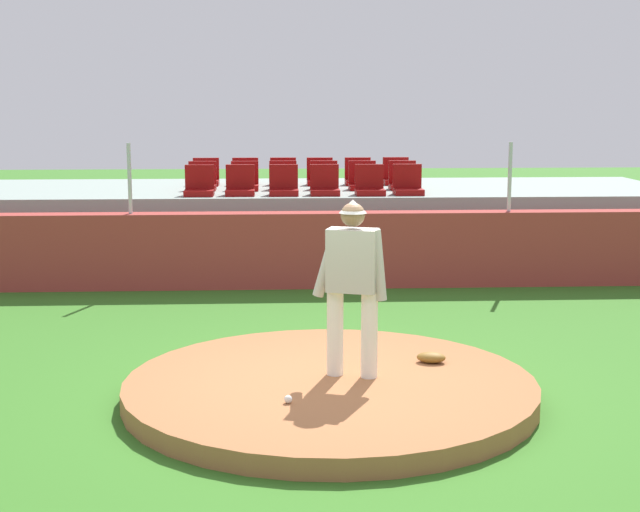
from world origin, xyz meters
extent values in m
plane|color=#326D20|center=(0.00, 0.00, 0.00)|extent=(60.00, 60.00, 0.00)
cylinder|color=#9F633B|center=(0.00, 0.00, 0.10)|extent=(4.03, 4.03, 0.19)
cylinder|color=white|center=(0.06, 0.18, 0.62)|extent=(0.16, 0.16, 0.85)
cylinder|color=white|center=(0.39, 0.07, 0.62)|extent=(0.16, 0.16, 0.85)
cube|color=#B7B2A8|center=(0.22, 0.12, 1.35)|extent=(0.54, 0.39, 0.62)
cylinder|color=#B7B2A8|center=(-0.02, 0.20, 1.32)|extent=(0.31, 0.19, 0.69)
cylinder|color=#B7B2A8|center=(0.47, 0.05, 1.32)|extent=(0.20, 0.16, 0.70)
sphere|color=#8C6647|center=(0.22, 0.12, 1.80)|extent=(0.24, 0.24, 0.24)
cone|color=#B7B2A8|center=(0.22, 0.12, 1.88)|extent=(0.34, 0.34, 0.13)
sphere|color=white|center=(-0.42, -0.68, 0.23)|extent=(0.07, 0.07, 0.07)
ellipsoid|color=brown|center=(1.09, 0.54, 0.25)|extent=(0.34, 0.27, 0.11)
cube|color=#9E3631|center=(0.00, 5.48, 0.58)|extent=(15.07, 0.40, 1.17)
cylinder|color=silver|center=(-2.71, 5.48, 1.70)|extent=(0.06, 0.06, 1.07)
cylinder|color=silver|center=(3.12, 5.48, 1.70)|extent=(0.06, 0.06, 1.07)
cube|color=gray|center=(0.00, 8.07, 0.66)|extent=(13.23, 3.76, 1.31)
cube|color=maroon|center=(-1.75, 6.65, 1.36)|extent=(0.48, 0.44, 0.10)
cube|color=maroon|center=(-1.75, 6.83, 1.61)|extent=(0.48, 0.08, 0.40)
cube|color=maroon|center=(-1.08, 6.67, 1.36)|extent=(0.48, 0.44, 0.10)
cube|color=maroon|center=(-1.08, 6.85, 1.61)|extent=(0.48, 0.08, 0.40)
cube|color=maroon|center=(-0.36, 6.65, 1.36)|extent=(0.48, 0.44, 0.10)
cube|color=maroon|center=(-0.36, 6.83, 1.61)|extent=(0.48, 0.08, 0.40)
cube|color=maroon|center=(0.33, 6.64, 1.36)|extent=(0.48, 0.44, 0.10)
cube|color=maroon|center=(0.33, 6.82, 1.61)|extent=(0.48, 0.08, 0.40)
cube|color=maroon|center=(1.08, 6.62, 1.36)|extent=(0.48, 0.44, 0.10)
cube|color=maroon|center=(1.08, 6.80, 1.61)|extent=(0.48, 0.08, 0.40)
cube|color=maroon|center=(1.72, 6.64, 1.36)|extent=(0.48, 0.44, 0.10)
cube|color=maroon|center=(1.72, 6.82, 1.61)|extent=(0.48, 0.08, 0.40)
cube|color=maroon|center=(-1.77, 7.53, 1.36)|extent=(0.48, 0.44, 0.10)
cube|color=maroon|center=(-1.77, 7.71, 1.61)|extent=(0.48, 0.08, 0.40)
cube|color=maroon|center=(-1.03, 7.52, 1.36)|extent=(0.48, 0.44, 0.10)
cube|color=maroon|center=(-1.03, 7.70, 1.61)|extent=(0.48, 0.08, 0.40)
cube|color=maroon|center=(-0.36, 7.56, 1.36)|extent=(0.48, 0.44, 0.10)
cube|color=maroon|center=(-0.36, 7.74, 1.61)|extent=(0.48, 0.08, 0.40)
cube|color=maroon|center=(0.37, 7.56, 1.36)|extent=(0.48, 0.44, 0.10)
cube|color=maroon|center=(0.37, 7.74, 1.61)|extent=(0.48, 0.08, 0.40)
cube|color=maroon|center=(1.04, 7.51, 1.36)|extent=(0.48, 0.44, 0.10)
cube|color=maroon|center=(1.04, 7.69, 1.61)|extent=(0.48, 0.08, 0.40)
cube|color=maroon|center=(1.76, 7.52, 1.36)|extent=(0.48, 0.44, 0.10)
cube|color=maroon|center=(1.76, 7.70, 1.61)|extent=(0.48, 0.08, 0.40)
cube|color=maroon|center=(-1.77, 8.46, 1.36)|extent=(0.48, 0.44, 0.10)
cube|color=maroon|center=(-1.77, 8.64, 1.61)|extent=(0.48, 0.08, 0.40)
cube|color=maroon|center=(-1.04, 8.46, 1.36)|extent=(0.48, 0.44, 0.10)
cube|color=maroon|center=(-1.04, 8.64, 1.61)|extent=(0.48, 0.08, 0.40)
cube|color=maroon|center=(-0.34, 8.47, 1.36)|extent=(0.48, 0.44, 0.10)
cube|color=maroon|center=(-0.34, 8.65, 1.61)|extent=(0.48, 0.08, 0.40)
cube|color=maroon|center=(0.34, 8.43, 1.36)|extent=(0.48, 0.44, 0.10)
cube|color=maroon|center=(0.34, 8.61, 1.61)|extent=(0.48, 0.08, 0.40)
cube|color=maroon|center=(1.05, 8.43, 1.36)|extent=(0.48, 0.44, 0.10)
cube|color=maroon|center=(1.05, 8.61, 1.61)|extent=(0.48, 0.08, 0.40)
cube|color=maroon|center=(1.77, 8.47, 1.36)|extent=(0.48, 0.44, 0.10)
cube|color=maroon|center=(1.77, 8.65, 1.61)|extent=(0.48, 0.08, 0.40)
camera|label=1|loc=(-0.55, -8.72, 2.91)|focal=52.22mm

